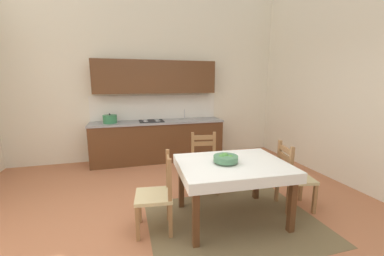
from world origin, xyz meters
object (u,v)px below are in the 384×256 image
at_px(dining_table, 232,172).
at_px(dining_chair_kitchen_side, 205,164).
at_px(fruit_bowl, 226,159).
at_px(kitchen_cabinetry, 157,123).
at_px(dining_chair_tv_side, 157,195).
at_px(dining_chair_window_side, 293,177).

xyz_separation_m(dining_table, dining_chair_kitchen_side, (-0.06, 0.90, -0.19)).
distance_m(dining_chair_kitchen_side, fruit_bowl, 0.97).
height_order(kitchen_cabinetry, dining_chair_tv_side, kitchen_cabinetry).
relative_size(kitchen_cabinetry, dining_chair_window_side, 3.09).
bearing_deg(dining_chair_tv_side, dining_table, -1.19).
distance_m(dining_table, fruit_bowl, 0.20).
relative_size(kitchen_cabinetry, dining_table, 2.08).
bearing_deg(kitchen_cabinetry, dining_chair_window_side, -60.06).
bearing_deg(dining_chair_kitchen_side, dining_chair_window_side, -41.48).
relative_size(dining_chair_kitchen_side, fruit_bowl, 3.10).
bearing_deg(dining_chair_tv_side, dining_chair_window_side, 0.06).
bearing_deg(dining_chair_tv_side, dining_chair_kitchen_side, 44.85).
bearing_deg(fruit_bowl, dining_chair_tv_side, 178.82).
bearing_deg(dining_chair_kitchen_side, fruit_bowl, -92.42).
distance_m(dining_chair_window_side, dining_chair_kitchen_side, 1.32).
height_order(dining_chair_window_side, dining_chair_kitchen_side, same).
bearing_deg(dining_chair_window_side, dining_table, -178.69).
relative_size(dining_chair_window_side, fruit_bowl, 3.10).
distance_m(kitchen_cabinetry, dining_chair_window_side, 3.06).
bearing_deg(dining_chair_kitchen_side, dining_table, -86.45).
bearing_deg(kitchen_cabinetry, dining_chair_kitchen_side, -73.43).
relative_size(dining_chair_window_side, dining_chair_kitchen_side, 1.00).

